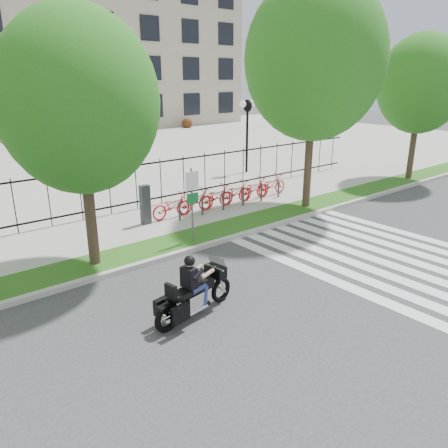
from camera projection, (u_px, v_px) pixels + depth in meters
ground at (273, 302)px, 11.14m from camera, size 120.00×120.00×0.00m
curb at (182, 252)px, 14.11m from camera, size 60.00×0.20×0.15m
grass_verge at (168, 245)px, 14.73m from camera, size 60.00×1.50×0.15m
sidewalk at (132, 226)px, 16.56m from camera, size 60.00×3.50×0.15m
plaza at (7, 161)px, 29.39m from camera, size 80.00×34.00×0.10m
crosswalk_stripes at (378, 255)px, 14.04m from camera, size 5.70×8.00×0.01m
iron_fence at (110, 190)px, 17.49m from camera, size 30.00×0.06×2.00m
lamp_post_right at (247, 118)px, 24.91m from camera, size 1.06×0.70×4.25m
street_tree_1 at (79, 102)px, 11.65m from camera, size 4.34×4.34×7.18m
street_tree_2 at (315, 59)px, 17.05m from camera, size 5.53×5.53×9.15m
street_tree_3 at (421, 84)px, 22.59m from camera, size 4.43×4.43×7.51m
bike_share_station at (225, 195)px, 18.81m from camera, size 7.79×0.86×1.50m
sign_pole_regulatory at (192, 196)px, 14.40m from camera, size 0.50×0.09×2.50m
motorcycle_rider at (195, 291)px, 10.33m from camera, size 2.48×0.92×1.93m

